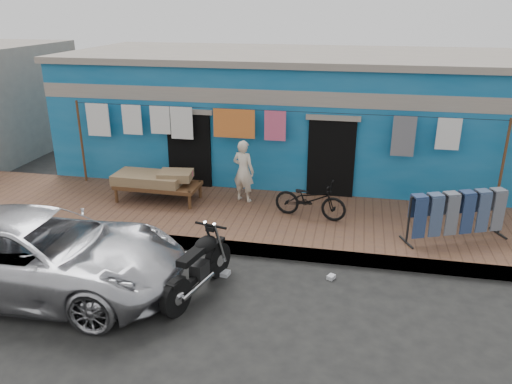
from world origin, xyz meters
name	(u,v)px	position (x,y,z in m)	size (l,w,h in m)	color
ground	(232,298)	(0.00, 0.00, 0.00)	(80.00, 80.00, 0.00)	black
sidewalk	(265,220)	(0.00, 3.00, 0.12)	(28.00, 3.00, 0.25)	brown
curb	(251,249)	(0.00, 1.55, 0.12)	(28.00, 0.10, 0.25)	gray
building	(291,113)	(0.00, 6.99, 1.69)	(12.20, 5.20, 3.36)	#0F5A91
clothesline	(241,130)	(-0.82, 4.25, 1.82)	(10.06, 0.06, 2.10)	brown
car	(39,252)	(-3.22, -0.37, 0.70)	(2.27, 4.99, 1.41)	silver
seated_person	(243,171)	(-0.65, 3.72, 0.98)	(0.52, 0.35, 1.46)	beige
bicycle	(310,195)	(0.97, 3.06, 0.75)	(0.55, 1.56, 1.01)	black
motorcycle	(198,265)	(-0.58, 0.02, 0.55)	(0.96, 1.78, 1.09)	black
charpoy	(158,186)	(-2.62, 3.36, 0.59)	(2.05, 1.00, 0.69)	brown
jeans_rack	(456,215)	(3.86, 2.57, 0.76)	(2.11, 1.22, 1.01)	black
litter_a	(184,255)	(-1.27, 1.20, 0.04)	(0.18, 0.14, 0.08)	silver
litter_b	(331,277)	(1.58, 0.96, 0.04)	(0.14, 0.11, 0.07)	silver
litter_c	(225,273)	(-0.30, 0.70, 0.04)	(0.19, 0.15, 0.07)	silver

